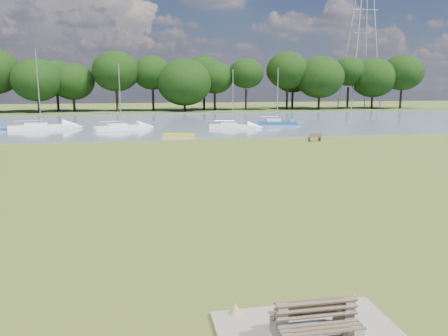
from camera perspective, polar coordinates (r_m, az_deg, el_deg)
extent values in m
plane|color=brown|center=(23.25, -1.51, -3.16)|extent=(220.00, 220.00, 0.00)
cube|color=slate|center=(64.60, -7.59, 5.84)|extent=(220.00, 40.00, 0.10)
cube|color=#4C6626|center=(94.49, -8.67, 7.41)|extent=(220.00, 20.00, 0.40)
cube|color=gray|center=(10.25, 7.51, -20.61)|extent=(0.24, 1.09, 0.45)
cube|color=gray|center=(10.04, 7.57, -18.61)|extent=(0.23, 0.19, 0.57)
cube|color=gray|center=(10.77, 15.85, -19.27)|extent=(0.24, 1.09, 0.45)
cube|color=gray|center=(10.57, 15.97, -17.33)|extent=(0.23, 0.19, 0.57)
cube|color=brown|center=(10.09, 12.62, -19.76)|extent=(1.86, 0.43, 0.04)
cube|color=brown|center=(10.15, 12.11, -17.55)|extent=(1.86, 0.15, 0.45)
cube|color=brown|center=(10.64, 11.13, -17.98)|extent=(1.86, 0.43, 0.04)
cube|color=brown|center=(10.28, 11.74, -17.13)|extent=(1.86, 0.15, 0.45)
cube|color=brown|center=(44.20, 11.10, 3.67)|extent=(0.14, 0.42, 0.42)
cube|color=brown|center=(44.84, 12.39, 3.72)|extent=(0.14, 0.42, 0.42)
cube|color=brown|center=(44.49, 11.76, 3.96)|extent=(1.43, 0.65, 0.05)
cube|color=brown|center=(44.31, 11.90, 4.22)|extent=(1.36, 0.29, 0.41)
cube|color=yellow|center=(47.19, -5.96, 4.28)|extent=(3.39, 2.10, 0.34)
cylinder|color=#ACADAF|center=(101.80, 17.09, 16.68)|extent=(0.24, 0.24, 32.82)
cylinder|color=#ACADAF|center=(103.96, 19.42, 16.42)|extent=(0.24, 0.24, 32.82)
cylinder|color=#ACADAF|center=(105.86, 15.90, 16.50)|extent=(0.24, 0.24, 32.82)
cylinder|color=#ACADAF|center=(107.94, 18.16, 16.27)|extent=(0.24, 0.24, 32.82)
cube|color=#ACADAF|center=(105.49, 17.81, 19.12)|extent=(6.86, 0.15, 0.15)
cylinder|color=black|center=(92.37, -23.15, 8.02)|extent=(0.55, 0.55, 4.22)
ellipsoid|color=black|center=(92.32, -23.40, 11.21)|extent=(7.75, 7.75, 6.58)
cylinder|color=black|center=(91.15, -18.82, 8.39)|extent=(0.55, 0.55, 4.54)
ellipsoid|color=black|center=(91.13, -19.04, 11.87)|extent=(8.85, 8.85, 7.52)
cylinder|color=black|center=(90.49, -14.36, 8.31)|extent=(0.55, 0.55, 3.59)
ellipsoid|color=black|center=(90.41, -14.50, 11.08)|extent=(9.96, 9.96, 8.46)
cylinder|color=black|center=(90.33, -9.88, 8.58)|extent=(0.55, 0.55, 3.90)
ellipsoid|color=black|center=(90.27, -9.99, 11.61)|extent=(7.75, 7.75, 6.58)
cylinder|color=black|center=(90.72, -5.41, 8.80)|extent=(0.55, 0.55, 4.22)
ellipsoid|color=black|center=(90.68, -5.47, 12.06)|extent=(8.85, 8.85, 7.52)
cylinder|color=black|center=(91.65, -1.00, 8.97)|extent=(0.55, 0.55, 4.54)
ellipsoid|color=black|center=(91.62, -1.01, 12.44)|extent=(9.96, 9.96, 8.46)
cylinder|color=black|center=(93.12, 3.30, 8.69)|extent=(0.55, 0.55, 3.59)
ellipsoid|color=black|center=(93.05, 3.33, 11.39)|extent=(7.75, 7.75, 6.58)
cylinder|color=black|center=(95.05, 7.44, 8.76)|extent=(0.55, 0.55, 3.90)
ellipsoid|color=black|center=(95.00, 7.51, 11.64)|extent=(8.85, 8.85, 7.52)
cylinder|color=black|center=(97.46, 11.40, 8.79)|extent=(0.55, 0.55, 4.22)
ellipsoid|color=black|center=(97.42, 11.52, 11.82)|extent=(9.96, 9.96, 8.46)
cylinder|color=black|center=(100.29, 15.16, 8.77)|extent=(0.55, 0.55, 4.54)
ellipsoid|color=black|center=(100.27, 15.32, 11.94)|extent=(7.75, 7.75, 6.58)
cylinder|color=black|center=(103.55, 18.67, 8.37)|extent=(0.55, 0.55, 3.59)
ellipsoid|color=black|center=(103.48, 18.82, 10.79)|extent=(8.85, 8.85, 7.52)
cylinder|color=black|center=(107.14, 21.98, 8.31)|extent=(0.55, 0.55, 3.90)
ellipsoid|color=black|center=(107.09, 22.16, 10.85)|extent=(9.96, 9.96, 8.46)
cube|color=navy|center=(61.30, 6.93, 5.97)|extent=(5.61, 2.69, 0.71)
cube|color=white|center=(61.23, 6.54, 6.38)|extent=(2.11, 1.59, 0.46)
cylinder|color=#A5A8AD|center=(61.09, 7.02, 9.48)|extent=(0.12, 0.12, 7.22)
cube|color=white|center=(55.89, 1.15, 5.51)|extent=(6.12, 3.18, 0.61)
cube|color=white|center=(55.89, 0.66, 5.89)|extent=(2.33, 1.81, 0.39)
cylinder|color=#A5A8AD|center=(55.66, 1.16, 9.19)|extent=(0.10, 0.10, 6.92)
cube|color=white|center=(55.62, -13.27, 5.24)|extent=(6.71, 3.87, 0.69)
cube|color=white|center=(55.44, -13.80, 5.63)|extent=(2.61, 2.10, 0.44)
cylinder|color=#A5A8AD|center=(55.39, -13.45, 9.24)|extent=(0.12, 0.12, 7.48)
cube|color=white|center=(59.17, -22.74, 5.02)|extent=(7.87, 3.78, 0.72)
cube|color=white|center=(59.12, -23.37, 5.40)|extent=(2.96, 2.22, 0.46)
cylinder|color=#A5A8AD|center=(58.94, -23.09, 9.65)|extent=(0.12, 0.12, 9.26)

